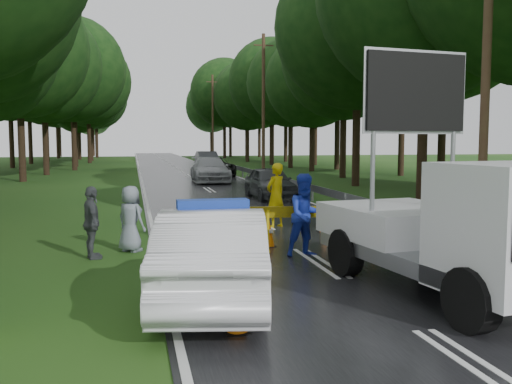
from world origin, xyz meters
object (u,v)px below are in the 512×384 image
object	(u,v)px
barrier	(301,218)
queue_car_second	(210,170)
work_truck	(461,230)
officer	(276,196)
police_sedan	(213,256)
queue_car_third	(215,167)
queue_car_fourth	(207,160)
civilian	(306,215)
queue_car_first	(270,183)

from	to	relation	value
barrier	queue_car_second	xyz separation A→B (m)	(0.88, 22.55, -0.06)
work_truck	barrier	world-z (taller)	work_truck
barrier	officer	world-z (taller)	officer
work_truck	queue_car_second	xyz separation A→B (m)	(-0.64, 26.74, -0.38)
police_sedan	queue_car_second	world-z (taller)	police_sedan
queue_car_third	police_sedan	bearing A→B (deg)	-103.42
police_sedan	queue_car_second	xyz separation A→B (m)	(3.44, 26.11, 0.00)
officer	queue_car_fourth	size ratio (longest dim) A/B	0.40
queue_car_third	civilian	bearing A→B (deg)	-99.30
queue_car_first	queue_car_second	world-z (taller)	queue_car_second
officer	barrier	bearing A→B (deg)	50.66
civilian	queue_car_first	world-z (taller)	civilian
work_truck	queue_car_fourth	bearing A→B (deg)	80.87
barrier	queue_car_third	xyz separation A→B (m)	(2.09, 28.55, -0.16)
queue_car_first	work_truck	bearing A→B (deg)	-93.85
civilian	queue_car_fourth	xyz separation A→B (m)	(2.67, 38.28, -0.15)
queue_car_first	police_sedan	bearing A→B (deg)	-108.29
work_truck	officer	world-z (taller)	work_truck
police_sedan	officer	size ratio (longest dim) A/B	2.49
queue_car_first	queue_car_second	distance (m)	10.46
work_truck	civilian	world-z (taller)	work_truck
officer	queue_car_first	bearing A→B (deg)	-136.15
civilian	queue_car_first	xyz separation A→B (m)	(2.19, 12.55, -0.22)
police_sedan	queue_car_first	size ratio (longest dim) A/B	1.15
queue_car_first	queue_car_fourth	bearing A→B (deg)	87.47
work_truck	civilian	bearing A→B (deg)	104.10
police_sedan	queue_car_fourth	bearing A→B (deg)	-87.35
queue_car_third	queue_car_fourth	size ratio (longest dim) A/B	1.01
queue_car_second	queue_car_third	distance (m)	6.12
officer	queue_car_second	distance (m)	18.69
officer	queue_car_fourth	xyz separation A→B (m)	(2.31, 34.04, -0.18)
queue_car_second	queue_car_fourth	bearing A→B (deg)	84.57
queue_car_first	barrier	bearing A→B (deg)	-101.74
civilian	queue_car_fourth	size ratio (longest dim) A/B	0.39
civilian	queue_car_first	bearing A→B (deg)	71.11
queue_car_first	queue_car_third	distance (m)	16.37
queue_car_fourth	queue_car_third	bearing A→B (deg)	-95.40
police_sedan	queue_car_fourth	world-z (taller)	police_sedan
police_sedan	officer	xyz separation A→B (m)	(2.93, 7.44, 0.20)
police_sedan	queue_car_second	bearing A→B (deg)	-87.65
work_truck	queue_car_third	xyz separation A→B (m)	(0.56, 32.74, -0.48)
work_truck	queue_car_third	bearing A→B (deg)	81.47
queue_car_second	queue_car_fourth	xyz separation A→B (m)	(1.80, 15.36, 0.02)
barrier	civilian	xyz separation A→B (m)	(0.01, -0.38, 0.11)
police_sedan	queue_car_third	bearing A→B (deg)	-88.37
civilian	queue_car_first	size ratio (longest dim) A/B	0.45
police_sedan	queue_car_second	size ratio (longest dim) A/B	0.91
civilian	queue_car_second	xyz separation A→B (m)	(0.87, 22.92, -0.17)
work_truck	barrier	distance (m)	4.47
civilian	queue_car_fourth	bearing A→B (deg)	77.03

